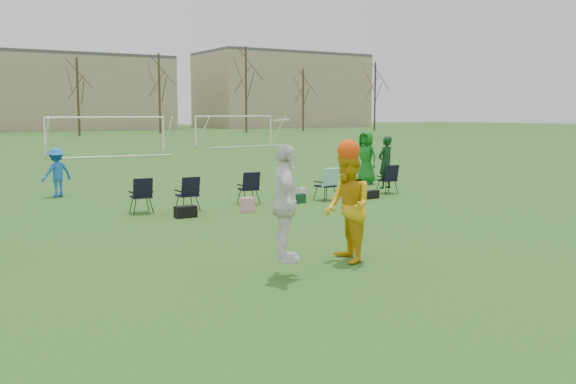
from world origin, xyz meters
TOP-DOWN VIEW (x-y plane):
  - ground at (0.00, 0.00)m, footprint 260.00×260.00m
  - fielder_blue at (-2.93, 13.04)m, footprint 1.16×0.90m
  - fielder_green_far at (7.92, 10.81)m, footprint 0.90×1.13m
  - center_contest at (-0.98, 0.67)m, footprint 2.49×1.57m
  - sideline_setup at (3.02, 8.16)m, footprint 9.16×2.24m
  - goal_mid at (4.00, 32.00)m, footprint 7.40×0.63m
  - goal_right at (16.00, 38.00)m, footprint 7.35×1.14m
  - building_row at (6.73, 96.00)m, footprint 126.00×16.00m

SIDE VIEW (x-z plane):
  - ground at x=0.00m, z-range 0.00..0.00m
  - sideline_setup at x=3.02m, z-range -0.40..1.52m
  - fielder_blue at x=-2.93m, z-range 0.00..1.58m
  - fielder_green_far at x=7.92m, z-range 0.00..2.02m
  - center_contest at x=-0.98m, z-range -0.18..2.43m
  - goal_mid at x=4.00m, z-range 0.69..3.15m
  - goal_right at x=16.00m, z-range 0.69..3.15m
  - building_row at x=6.73m, z-range -0.51..12.49m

